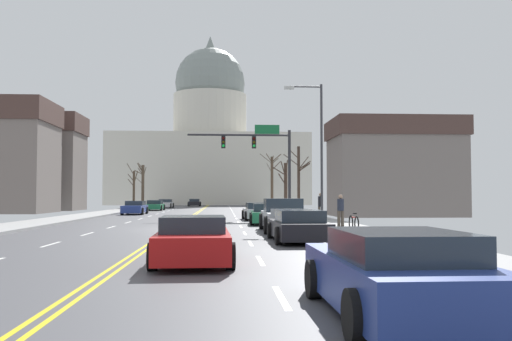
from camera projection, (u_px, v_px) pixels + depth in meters
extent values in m
cube|color=#48484D|center=(173.00, 230.00, 27.85)|extent=(14.00, 180.00, 0.06)
cube|color=yellow|center=(171.00, 229.00, 27.85)|extent=(0.10, 176.40, 0.00)
cube|color=yellow|center=(176.00, 229.00, 27.86)|extent=(0.10, 176.40, 0.00)
cube|color=silver|center=(281.00, 297.00, 9.22)|extent=(0.12, 2.20, 0.00)
cube|color=silver|center=(260.00, 261.00, 14.40)|extent=(0.12, 2.20, 0.00)
cube|color=silver|center=(250.00, 243.00, 19.59)|extent=(0.12, 2.20, 0.00)
cube|color=silver|center=(245.00, 233.00, 24.77)|extent=(0.12, 2.20, 0.00)
cube|color=silver|center=(241.00, 227.00, 29.96)|extent=(0.12, 2.20, 0.00)
cube|color=silver|center=(238.00, 222.00, 35.15)|extent=(0.12, 2.20, 0.00)
cube|color=silver|center=(236.00, 219.00, 40.33)|extent=(0.12, 2.20, 0.00)
cube|color=silver|center=(235.00, 216.00, 45.52)|extent=(0.12, 2.20, 0.00)
cube|color=silver|center=(234.00, 214.00, 50.70)|extent=(0.12, 2.20, 0.00)
cube|color=silver|center=(233.00, 212.00, 55.89)|extent=(0.12, 2.20, 0.00)
cube|color=silver|center=(232.00, 211.00, 61.07)|extent=(0.12, 2.20, 0.00)
cube|color=silver|center=(231.00, 209.00, 66.26)|extent=(0.12, 2.20, 0.00)
cube|color=silver|center=(231.00, 208.00, 71.44)|extent=(0.12, 2.20, 0.00)
cube|color=silver|center=(230.00, 207.00, 76.63)|extent=(0.12, 2.20, 0.00)
cube|color=silver|center=(230.00, 207.00, 81.81)|extent=(0.12, 2.20, 0.00)
cube|color=silver|center=(229.00, 206.00, 87.00)|extent=(0.12, 2.20, 0.00)
cube|color=silver|center=(229.00, 205.00, 92.18)|extent=(0.12, 2.20, 0.00)
cube|color=silver|center=(51.00, 244.00, 19.17)|extent=(0.12, 2.20, 0.00)
cube|color=silver|center=(88.00, 234.00, 24.35)|extent=(0.12, 2.20, 0.00)
cube|color=silver|center=(111.00, 227.00, 29.54)|extent=(0.12, 2.20, 0.00)
cube|color=silver|center=(128.00, 222.00, 34.73)|extent=(0.12, 2.20, 0.00)
cube|color=silver|center=(140.00, 219.00, 39.91)|extent=(0.12, 2.20, 0.00)
cube|color=silver|center=(150.00, 216.00, 45.10)|extent=(0.12, 2.20, 0.00)
cube|color=silver|center=(157.00, 214.00, 50.28)|extent=(0.12, 2.20, 0.00)
cube|color=silver|center=(164.00, 212.00, 55.47)|extent=(0.12, 2.20, 0.00)
cube|color=silver|center=(169.00, 211.00, 60.65)|extent=(0.12, 2.20, 0.00)
cube|color=silver|center=(173.00, 209.00, 65.84)|extent=(0.12, 2.20, 0.00)
cube|color=silver|center=(177.00, 208.00, 71.02)|extent=(0.12, 2.20, 0.00)
cube|color=silver|center=(180.00, 208.00, 76.21)|extent=(0.12, 2.20, 0.00)
cube|color=silver|center=(183.00, 207.00, 81.39)|extent=(0.12, 2.20, 0.00)
cube|color=silver|center=(185.00, 206.00, 86.58)|extent=(0.12, 2.20, 0.00)
cube|color=silver|center=(187.00, 205.00, 91.76)|extent=(0.12, 2.20, 0.00)
cube|color=#979797|center=(339.00, 227.00, 28.37)|extent=(3.00, 180.00, 0.14)
cube|color=#979797|center=(2.00, 228.00, 27.35)|extent=(3.00, 180.00, 0.14)
cylinder|color=#28282D|center=(289.00, 173.00, 42.01)|extent=(0.22, 0.22, 6.59)
cylinder|color=#28282D|center=(239.00, 135.00, 41.91)|extent=(7.80, 0.16, 0.16)
cube|color=black|center=(254.00, 142.00, 41.95)|extent=(0.32, 0.28, 0.92)
sphere|color=#330504|center=(254.00, 139.00, 41.80)|extent=(0.22, 0.22, 0.22)
sphere|color=#332B05|center=(254.00, 142.00, 41.79)|extent=(0.22, 0.22, 0.22)
sphere|color=#19CC47|center=(254.00, 146.00, 41.78)|extent=(0.22, 0.22, 0.22)
cube|color=black|center=(223.00, 142.00, 41.81)|extent=(0.32, 0.28, 0.92)
sphere|color=#330504|center=(223.00, 138.00, 41.66)|extent=(0.22, 0.22, 0.22)
sphere|color=#332B05|center=(223.00, 142.00, 41.65)|extent=(0.22, 0.22, 0.22)
sphere|color=#19CC47|center=(223.00, 146.00, 41.64)|extent=(0.22, 0.22, 0.22)
cube|color=#146033|center=(267.00, 129.00, 42.08)|extent=(1.90, 0.06, 0.70)
cylinder|color=#333338|center=(322.00, 153.00, 31.64)|extent=(0.14, 0.14, 8.02)
cylinder|color=#333338|center=(305.00, 87.00, 31.76)|extent=(1.88, 0.09, 0.09)
cube|color=#B2B2AD|center=(289.00, 88.00, 31.70)|extent=(0.56, 0.24, 0.16)
cube|color=beige|center=(210.00, 170.00, 103.39)|extent=(35.96, 18.17, 12.78)
cylinder|color=beige|center=(210.00, 116.00, 103.86)|extent=(13.80, 13.80, 7.97)
sphere|color=gray|center=(210.00, 83.00, 104.14)|extent=(13.21, 13.21, 13.21)
cone|color=gray|center=(210.00, 42.00, 104.49)|extent=(1.80, 1.80, 2.40)
cube|color=silver|center=(258.00, 213.00, 38.32)|extent=(2.00, 4.29, 0.62)
cube|color=#232D38|center=(258.00, 206.00, 38.06)|extent=(1.69, 1.93, 0.43)
cylinder|color=black|center=(243.00, 215.00, 39.52)|extent=(0.25, 0.65, 0.64)
cylinder|color=black|center=(269.00, 215.00, 39.71)|extent=(0.25, 0.65, 0.64)
cylinder|color=black|center=(246.00, 216.00, 36.92)|extent=(0.25, 0.65, 0.64)
cylinder|color=black|center=(273.00, 216.00, 37.11)|extent=(0.25, 0.65, 0.64)
cube|color=#1E7247|center=(267.00, 216.00, 32.63)|extent=(2.00, 4.55, 0.59)
cube|color=#232D38|center=(267.00, 208.00, 32.53)|extent=(1.70, 2.25, 0.47)
cylinder|color=black|center=(251.00, 218.00, 33.99)|extent=(0.24, 0.65, 0.64)
cylinder|color=black|center=(281.00, 218.00, 34.04)|extent=(0.24, 0.65, 0.64)
cylinder|color=black|center=(252.00, 220.00, 31.21)|extent=(0.24, 0.65, 0.64)
cylinder|color=black|center=(284.00, 220.00, 31.26)|extent=(0.24, 0.65, 0.64)
cube|color=#ADB2B7|center=(285.00, 219.00, 26.00)|extent=(1.96, 5.63, 0.70)
cube|color=#1E2833|center=(283.00, 205.00, 26.81)|extent=(1.79, 1.92, 0.64)
cube|color=#ADB2B7|center=(291.00, 211.00, 23.27)|extent=(1.77, 0.11, 0.22)
cylinder|color=black|center=(262.00, 221.00, 27.62)|extent=(0.29, 0.80, 0.80)
cylinder|color=black|center=(300.00, 221.00, 27.72)|extent=(0.29, 0.80, 0.80)
cylinder|color=black|center=(267.00, 225.00, 24.25)|extent=(0.29, 0.80, 0.80)
cylinder|color=black|center=(310.00, 225.00, 24.36)|extent=(0.29, 0.80, 0.80)
cube|color=black|center=(298.00, 229.00, 20.41)|extent=(1.86, 4.67, 0.59)
cube|color=#232D38|center=(299.00, 216.00, 20.11)|extent=(1.62, 2.29, 0.43)
cylinder|color=black|center=(270.00, 230.00, 21.78)|extent=(0.23, 0.64, 0.64)
cylinder|color=black|center=(315.00, 230.00, 21.91)|extent=(0.23, 0.64, 0.64)
cylinder|color=black|center=(279.00, 236.00, 18.91)|extent=(0.23, 0.64, 0.64)
cylinder|color=black|center=(330.00, 236.00, 19.04)|extent=(0.23, 0.64, 0.64)
cube|color=#B71414|center=(193.00, 244.00, 13.91)|extent=(1.90, 4.41, 0.64)
cube|color=#232D38|center=(193.00, 224.00, 13.69)|extent=(1.61, 1.90, 0.40)
cylinder|color=black|center=(162.00, 246.00, 15.17)|extent=(0.24, 0.65, 0.64)
cylinder|color=black|center=(226.00, 245.00, 15.33)|extent=(0.24, 0.65, 0.64)
cylinder|color=black|center=(153.00, 257.00, 12.48)|extent=(0.24, 0.65, 0.64)
cylinder|color=black|center=(230.00, 256.00, 12.64)|extent=(0.24, 0.65, 0.64)
cube|color=navy|center=(393.00, 280.00, 7.84)|extent=(1.85, 4.56, 0.68)
cube|color=#232D38|center=(401.00, 245.00, 7.53)|extent=(1.61, 2.20, 0.39)
cylinder|color=black|center=(314.00, 279.00, 9.17)|extent=(0.23, 0.64, 0.64)
cylinder|color=black|center=(419.00, 278.00, 9.30)|extent=(0.23, 0.64, 0.64)
cylinder|color=black|center=(356.00, 316.00, 6.36)|extent=(0.23, 0.64, 0.64)
cylinder|color=black|center=(506.00, 314.00, 6.49)|extent=(0.23, 0.64, 0.64)
cube|color=navy|center=(135.00, 209.00, 49.28)|extent=(1.76, 4.60, 0.64)
cube|color=#232D38|center=(136.00, 203.00, 49.71)|extent=(1.54, 2.28, 0.40)
cylinder|color=black|center=(142.00, 211.00, 47.90)|extent=(0.22, 0.64, 0.64)
cylinder|color=black|center=(122.00, 211.00, 47.81)|extent=(0.22, 0.64, 0.64)
cylinder|color=black|center=(147.00, 210.00, 50.74)|extent=(0.22, 0.64, 0.64)
cylinder|color=black|center=(128.00, 210.00, 50.65)|extent=(0.22, 0.64, 0.64)
cube|color=#1E7247|center=(155.00, 207.00, 62.26)|extent=(1.80, 4.68, 0.55)
cube|color=#232D38|center=(155.00, 202.00, 62.38)|extent=(1.57, 2.28, 0.45)
cylinder|color=black|center=(161.00, 208.00, 60.86)|extent=(0.23, 0.64, 0.64)
cylinder|color=black|center=(145.00, 208.00, 60.77)|extent=(0.23, 0.64, 0.64)
cylinder|color=black|center=(164.00, 207.00, 63.75)|extent=(0.23, 0.64, 0.64)
cylinder|color=black|center=(149.00, 207.00, 63.66)|extent=(0.23, 0.64, 0.64)
cube|color=silver|center=(165.00, 204.00, 74.53)|extent=(1.90, 4.27, 0.59)
cube|color=#232D38|center=(166.00, 201.00, 74.73)|extent=(1.61, 1.98, 0.42)
cylinder|color=black|center=(170.00, 206.00, 73.24)|extent=(0.24, 0.65, 0.64)
cylinder|color=black|center=(157.00, 206.00, 73.19)|extent=(0.24, 0.65, 0.64)
cylinder|color=black|center=(173.00, 205.00, 75.84)|extent=(0.24, 0.65, 0.64)
cylinder|color=black|center=(160.00, 205.00, 75.80)|extent=(0.24, 0.65, 0.64)
cube|color=black|center=(194.00, 203.00, 86.13)|extent=(1.75, 4.35, 0.58)
cube|color=#232D38|center=(195.00, 200.00, 86.47)|extent=(1.54, 1.87, 0.40)
cylinder|color=black|center=(200.00, 204.00, 84.84)|extent=(0.22, 0.64, 0.64)
cylinder|color=black|center=(188.00, 204.00, 84.73)|extent=(0.22, 0.64, 0.64)
cylinder|color=black|center=(200.00, 204.00, 87.53)|extent=(0.22, 0.64, 0.64)
cylinder|color=black|center=(189.00, 204.00, 87.42)|extent=(0.22, 0.64, 0.64)
cube|color=slate|center=(7.00, 168.00, 53.22)|extent=(8.25, 7.62, 8.67)
cube|color=#47332D|center=(8.00, 113.00, 53.47)|extent=(8.58, 7.93, 2.22)
cube|color=slate|center=(41.00, 172.00, 62.69)|extent=(8.77, 6.46, 8.78)
cube|color=#47332D|center=(42.00, 124.00, 62.94)|extent=(9.12, 6.72, 2.15)
cube|color=slate|center=(394.00, 177.00, 45.03)|extent=(10.05, 6.34, 6.42)
cube|color=#47332D|center=(394.00, 129.00, 45.21)|extent=(10.45, 6.59, 1.53)
cylinder|color=#423328|center=(299.00, 180.00, 46.60)|extent=(0.24, 0.24, 5.74)
cylinder|color=#423328|center=(294.00, 154.00, 47.45)|extent=(0.72, 1.59, 0.99)
cylinder|color=#423328|center=(304.00, 167.00, 45.92)|extent=(0.73, 1.56, 0.85)
cylinder|color=#423328|center=(304.00, 167.00, 47.20)|extent=(1.23, 1.16, 0.82)
cylinder|color=#423328|center=(291.00, 160.00, 46.40)|extent=(1.39, 0.56, 0.98)
cylinder|color=#423328|center=(303.00, 163.00, 45.91)|extent=(0.67, 1.60, 1.05)
cylinder|color=#423328|center=(305.00, 165.00, 46.93)|extent=(1.16, 0.55, 0.77)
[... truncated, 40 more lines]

